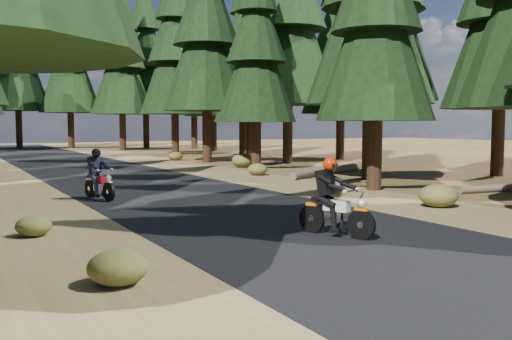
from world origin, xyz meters
The scene contains 9 objects.
ground centered at (0.00, 0.00, 0.00)m, with size 120.00×120.00×0.00m, color #4C381B.
road centered at (0.00, 5.00, 0.01)m, with size 6.00×100.00×0.01m, color black.
shoulder_l centered at (-4.60, 5.00, 0.00)m, with size 3.20×100.00×0.01m, color brown.
shoulder_r centered at (4.60, 5.00, 0.00)m, with size 3.20×100.00×0.01m, color brown.
pine_forest centered at (-0.02, 21.05, 7.89)m, with size 34.59×55.08×16.32m.
log_near centered at (8.09, 9.86, 0.16)m, with size 0.32×0.32×5.85m, color #4C4233.
understory_shrubs centered at (2.53, 6.55, 0.28)m, with size 14.88×32.69×0.69m.
rider_lead centered at (0.26, -1.18, 0.51)m, with size 1.08×1.76×1.51m.
rider_follow centered at (-2.40, 6.35, 0.49)m, with size 0.90×1.70×1.45m.
Camera 1 is at (-6.29, -9.86, 2.14)m, focal length 40.00 mm.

